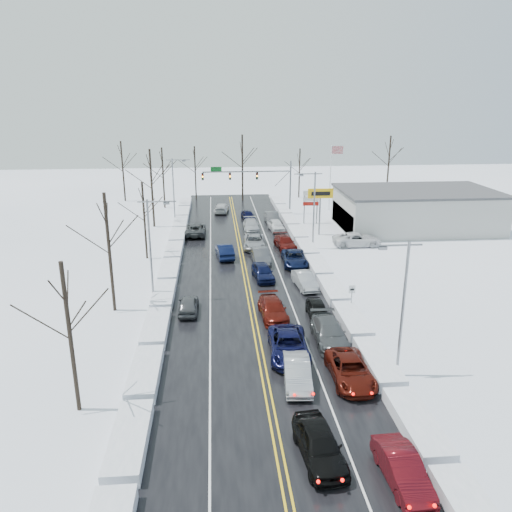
{
  "coord_description": "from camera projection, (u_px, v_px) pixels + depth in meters",
  "views": [
    {
      "loc": [
        -2.96,
        -45.37,
        17.27
      ],
      "look_at": [
        0.94,
        0.03,
        2.5
      ],
      "focal_mm": 35.0,
      "sensor_mm": 36.0,
      "label": 1
    }
  ],
  "objects": [
    {
      "name": "streetlight_se",
      "position": [
        401.0,
        300.0,
        30.55
      ],
      "size": [
        3.2,
        0.25,
        9.0
      ],
      "color": "slate",
      "rests_on": "ground"
    },
    {
      "name": "dealership_building",
      "position": [
        416.0,
        209.0,
        66.76
      ],
      "size": [
        20.4,
        12.4,
        5.3
      ],
      "color": "#A7A7A3",
      "rests_on": "ground"
    },
    {
      "name": "queued_car_6",
      "position": [
        254.0,
        248.0,
        58.99
      ],
      "size": [
        2.89,
        5.55,
        1.49
      ],
      "primitive_type": "imported",
      "rotation": [
        0.0,
        0.0,
        -0.08
      ],
      "color": "#96999D",
      "rests_on": "ground"
    },
    {
      "name": "used_vehicles_sign",
      "position": [
        311.0,
        200.0,
        69.25
      ],
      "size": [
        2.2,
        0.22,
        4.65
      ],
      "color": "slate",
      "rests_on": "ground"
    },
    {
      "name": "queued_car_1",
      "position": [
        297.0,
        383.0,
        31.31
      ],
      "size": [
        1.99,
        4.74,
        1.52
      ],
      "primitive_type": "imported",
      "rotation": [
        0.0,
        0.0,
        -0.08
      ],
      "color": "#9DA0A5",
      "rests_on": "ground"
    },
    {
      "name": "parked_car_0",
      "position": [
        357.0,
        246.0,
        59.78
      ],
      "size": [
        5.77,
        2.7,
        1.6
      ],
      "primitive_type": "imported",
      "rotation": [
        0.0,
        0.0,
        1.58
      ],
      "color": "white",
      "rests_on": "ground"
    },
    {
      "name": "queued_car_14",
      "position": [
        294.0,
        265.0,
        53.13
      ],
      "size": [
        2.67,
        5.41,
        1.48
      ],
      "primitive_type": "imported",
      "rotation": [
        0.0,
        0.0,
        -0.04
      ],
      "color": "black",
      "rests_on": "ground"
    },
    {
      "name": "snow_bank_left",
      "position": [
        169.0,
        276.0,
        49.84
      ],
      "size": [
        1.83,
        72.0,
        0.79
      ],
      "primitive_type": "cube",
      "color": "silver",
      "rests_on": "ground"
    },
    {
      "name": "tree_left_d",
      "position": [
        151.0,
        173.0,
        66.24
      ],
      "size": [
        4.2,
        4.2,
        10.5
      ],
      "color": "#2D231C",
      "rests_on": "ground"
    },
    {
      "name": "queued_car_15",
      "position": [
        285.0,
        248.0,
        58.77
      ],
      "size": [
        2.53,
        5.13,
        1.43
      ],
      "primitive_type": "imported",
      "rotation": [
        0.0,
        0.0,
        0.11
      ],
      "color": "#460C09",
      "rests_on": "ground"
    },
    {
      "name": "oncoming_car_3",
      "position": [
        189.0,
        312.0,
        41.56
      ],
      "size": [
        1.69,
        4.04,
        1.37
      ],
      "primitive_type": "imported",
      "rotation": [
        0.0,
        0.0,
        3.12
      ],
      "color": "#45484B",
      "rests_on": "ground"
    },
    {
      "name": "tree_far_c",
      "position": [
        242.0,
        155.0,
        83.32
      ],
      "size": [
        4.4,
        4.4,
        11.0
      ],
      "color": "#2D231C",
      "rests_on": "ground"
    },
    {
      "name": "flagpole",
      "position": [
        332.0,
        172.0,
        76.41
      ],
      "size": [
        1.87,
        1.2,
        10.0
      ],
      "color": "silver",
      "rests_on": "ground"
    },
    {
      "name": "queued_car_16",
      "position": [
        276.0,
        231.0,
        66.42
      ],
      "size": [
        2.22,
        4.52,
        1.48
      ],
      "primitive_type": "imported",
      "rotation": [
        0.0,
        0.0,
        0.11
      ],
      "color": "silver",
      "rests_on": "ground"
    },
    {
      "name": "tree_far_d",
      "position": [
        300.0,
        164.0,
        86.1
      ],
      "size": [
        3.4,
        3.4,
        8.5
      ],
      "color": "#2D231C",
      "rests_on": "ground"
    },
    {
      "name": "queued_car_5",
      "position": [
        261.0,
        263.0,
        53.68
      ],
      "size": [
        1.94,
        4.87,
        1.58
      ],
      "primitive_type": "imported",
      "rotation": [
        0.0,
        0.0,
        0.06
      ],
      "color": "#3E4144",
      "rests_on": "ground"
    },
    {
      "name": "queued_car_17",
      "position": [
        272.0,
        224.0,
        70.03
      ],
      "size": [
        1.91,
        4.98,
        1.62
      ],
      "primitive_type": "imported",
      "rotation": [
        0.0,
        0.0,
        0.04
      ],
      "color": "#3E4043",
      "rests_on": "ground"
    },
    {
      "name": "oncoming_car_0",
      "position": [
        225.0,
        257.0,
        55.52
      ],
      "size": [
        2.17,
        4.94,
        1.58
      ],
      "primitive_type": "imported",
      "rotation": [
        0.0,
        0.0,
        3.25
      ],
      "color": "black",
      "rests_on": "ground"
    },
    {
      "name": "tree_far_b",
      "position": [
        195.0,
        162.0,
        85.0
      ],
      "size": [
        3.6,
        3.6,
        9.0
      ],
      "color": "#2D231C",
      "rests_on": "ground"
    },
    {
      "name": "queued_car_0",
      "position": [
        319.0,
        458.0,
        24.89
      ],
      "size": [
        2.38,
        4.98,
        1.64
      ],
      "primitive_type": "imported",
      "rotation": [
        0.0,
        0.0,
        0.09
      ],
      "color": "black",
      "rests_on": "ground"
    },
    {
      "name": "queued_car_10",
      "position": [
        350.0,
        380.0,
        31.65
      ],
      "size": [
        2.44,
        5.28,
        1.47
      ],
      "primitive_type": "imported",
      "rotation": [
        0.0,
        0.0,
        -0.0
      ],
      "color": "#451009",
      "rests_on": "ground"
    },
    {
      "name": "tree_left_c",
      "position": [
        143.0,
        206.0,
        53.46
      ],
      "size": [
        3.4,
        3.4,
        8.5
      ],
      "color": "#2D231C",
      "rests_on": "ground"
    },
    {
      "name": "speed_limit_sign",
      "position": [
        352.0,
        294.0,
        41.15
      ],
      "size": [
        0.55,
        0.09,
        2.35
      ],
      "color": "slate",
      "rests_on": "ground"
    },
    {
      "name": "queued_car_9",
      "position": [
        401.0,
        482.0,
        23.35
      ],
      "size": [
        1.78,
        4.51,
        1.46
      ],
      "primitive_type": "imported",
      "rotation": [
        0.0,
        0.0,
        0.05
      ],
      "color": "#4E0A10",
      "rests_on": "ground"
    },
    {
      "name": "parked_car_2",
      "position": [
        343.0,
        223.0,
        70.49
      ],
      "size": [
        2.61,
        5.12,
        1.67
      ],
      "primitive_type": "imported",
      "rotation": [
        0.0,
        0.0,
        3.28
      ],
      "color": "black",
      "rests_on": "ground"
    },
    {
      "name": "tree_left_a",
      "position": [
        67.0,
        309.0,
        26.78
      ],
      "size": [
        3.6,
        3.6,
        9.0
      ],
      "color": "#2D231C",
      "rests_on": "ground"
    },
    {
      "name": "oncoming_car_2",
      "position": [
        222.0,
        212.0,
        76.69
      ],
      "size": [
        2.56,
        5.14,
        1.43
      ],
      "primitive_type": "imported",
      "rotation": [
        0.0,
        0.0,
        3.03
      ],
      "color": "silver",
      "rests_on": "ground"
    },
    {
      "name": "queued_car_7",
      "position": [
        251.0,
        230.0,
        66.58
      ],
      "size": [
        2.07,
        4.98,
        1.44
      ],
      "primitive_type": "imported",
      "rotation": [
        0.0,
        0.0,
        -0.01
      ],
      "color": "#A9ADB1",
      "rests_on": "ground"
    },
    {
      "name": "ground",
      "position": [
        246.0,
        281.0,
        48.57
      ],
      "size": [
        160.0,
        160.0,
        0.0
      ],
      "primitive_type": "plane",
      "color": "white",
      "rests_on": "ground"
    },
    {
      "name": "streetlight_sw",
      "position": [
        152.0,
        242.0,
        42.46
      ],
      "size": [
        3.2,
        0.25,
        9.0
      ],
      "color": "slate",
      "rests_on": "ground"
    },
    {
      "name": "tree_far_a",
      "position": [
        122.0,
        160.0,
        82.86
      ],
      "size": [
        4.0,
        4.0,
        10.0
      ],
      "color": "#2D231C",
      "rests_on": "ground"
    },
    {
      "name": "tree_far_e",
      "position": [
        389.0,
        154.0,
        87.45
      ],
      "size": [
        4.2,
        4.2,
        10.5
      ],
      "color": "#2D231C",
      "rests_on": "ground"
    },
    {
      "name": "queued_car_12",
      "position": [
        317.0,
        317.0,
        40.63
      ],
      "size": [
        1.72,
        4.01,
        1.35
      ],
      "primitive_type": "imported",
      "rotation": [
        0.0,
        0.0,
        -0.03
      ],
      "color": "black",
      "rests_on": "ground"
    },
    {
      "name": "road_surface",
      "position": [
        245.0,
        274.0,
        50.46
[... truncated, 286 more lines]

